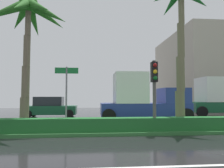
{
  "coord_description": "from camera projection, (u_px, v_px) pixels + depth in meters",
  "views": [
    {
      "loc": [
        3.21,
        -3.16,
        1.73
      ],
      "look_at": [
        4.41,
        10.12,
        2.53
      ],
      "focal_mm": 33.76,
      "sensor_mm": 36.0,
      "label": 1
    }
  ],
  "objects": [
    {
      "name": "ground_plane",
      "position": [
        35.0,
        129.0,
        11.69
      ],
      "size": [
        90.0,
        42.0,
        0.1
      ],
      "primitive_type": "cube",
      "color": "black"
    },
    {
      "name": "median_strip",
      "position": [
        30.0,
        129.0,
        10.7
      ],
      "size": [
        85.5,
        4.0,
        0.15
      ],
      "primitive_type": "cube",
      "color": "#2D6B33",
      "rests_on": "ground_plane"
    },
    {
      "name": "median_hedge",
      "position": [
        20.0,
        125.0,
        9.33
      ],
      "size": [
        76.5,
        0.7,
        0.6
      ],
      "color": "#1E6028",
      "rests_on": "median_strip"
    },
    {
      "name": "palm_tree_centre_left",
      "position": [
        28.0,
        19.0,
        10.52
      ],
      "size": [
        4.12,
        3.98,
        6.72
      ],
      "color": "brown",
      "rests_on": "median_strip"
    },
    {
      "name": "palm_tree_centre",
      "position": [
        181.0,
        13.0,
        11.78
      ],
      "size": [
        3.45,
        3.31,
        8.09
      ],
      "color": "#666447",
      "rests_on": "median_strip"
    },
    {
      "name": "traffic_signal_median_right",
      "position": [
        154.0,
        82.0,
        9.92
      ],
      "size": [
        0.28,
        0.43,
        3.29
      ],
      "color": "#4C4C47",
      "rests_on": "median_strip"
    },
    {
      "name": "street_name_sign",
      "position": [
        66.0,
        89.0,
        9.96
      ],
      "size": [
        1.1,
        0.08,
        3.0
      ],
      "color": "slate",
      "rests_on": "median_strip"
    },
    {
      "name": "car_in_traffic_second",
      "position": [
        50.0,
        107.0,
        17.84
      ],
      "size": [
        4.3,
        2.02,
        1.72
      ],
      "color": "#195133",
      "rests_on": "ground_plane"
    },
    {
      "name": "box_truck_lead",
      "position": [
        143.0,
        99.0,
        15.47
      ],
      "size": [
        6.4,
        2.64,
        3.46
      ],
      "color": "navy",
      "rests_on": "ground_plane"
    },
    {
      "name": "box_truck_following",
      "position": [
        223.0,
        99.0,
        19.09
      ],
      "size": [
        6.4,
        2.64,
        3.46
      ],
      "color": "#195133",
      "rests_on": "ground_plane"
    }
  ]
}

